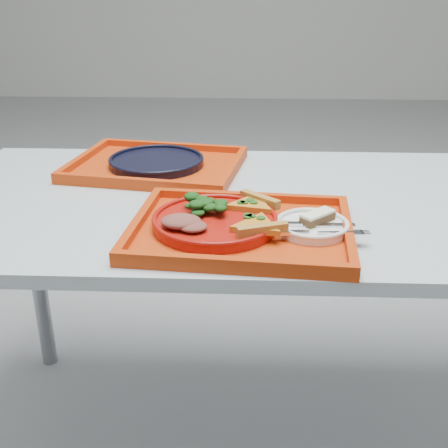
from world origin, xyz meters
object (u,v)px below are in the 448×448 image
at_px(navy_plate, 156,162).
at_px(tray_far, 157,167).
at_px(dessert_bar, 318,217).
at_px(tray_main, 241,232).
at_px(dinner_plate, 215,223).

bearing_deg(navy_plate, tray_far, 0.00).
bearing_deg(tray_far, dessert_bar, -36.36).
bearing_deg(dessert_bar, tray_main, 141.49).
xyz_separation_m(tray_main, tray_far, (-0.24, 0.42, 0.00)).
height_order(tray_main, dessert_bar, dessert_bar).
height_order(tray_far, dinner_plate, dinner_plate).
distance_m(tray_main, navy_plate, 0.48).
bearing_deg(tray_main, dessert_bar, 9.24).
height_order(tray_main, navy_plate, navy_plate).
relative_size(dinner_plate, navy_plate, 1.00).
xyz_separation_m(tray_main, dinner_plate, (-0.05, 0.01, 0.02)).
distance_m(navy_plate, dessert_bar, 0.57).
xyz_separation_m(tray_main, navy_plate, (-0.24, 0.42, 0.01)).
bearing_deg(tray_far, navy_plate, 0.00).
height_order(tray_main, tray_far, same).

